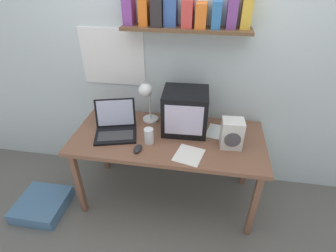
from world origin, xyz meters
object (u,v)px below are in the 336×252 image
(laptop, at_px, (116,125))
(computer_mouse, at_px, (138,149))
(crt_monitor, at_px, (185,111))
(printed_handout, at_px, (189,155))
(open_notebook, at_px, (218,132))
(corner_desk, at_px, (168,142))
(juice_glass, at_px, (149,136))
(desk_lamp, at_px, (146,96))
(space_heater, at_px, (232,134))
(floor_cushion, at_px, (42,205))

(laptop, relative_size, computer_mouse, 3.57)
(crt_monitor, xyz_separation_m, printed_handout, (0.07, -0.34, -0.17))
(crt_monitor, xyz_separation_m, open_notebook, (0.29, 0.00, -0.17))
(crt_monitor, bearing_deg, corner_desk, -136.17)
(juice_glass, bearing_deg, printed_handout, -18.37)
(juice_glass, distance_m, open_notebook, 0.59)
(desk_lamp, xyz_separation_m, printed_handout, (0.40, -0.39, -0.26))
(desk_lamp, distance_m, computer_mouse, 0.47)
(desk_lamp, relative_size, space_heater, 1.64)
(corner_desk, height_order, juice_glass, juice_glass)
(crt_monitor, bearing_deg, desk_lamp, 169.12)
(crt_monitor, bearing_deg, floor_cushion, -161.41)
(corner_desk, distance_m, desk_lamp, 0.43)
(corner_desk, relative_size, open_notebook, 6.41)
(juice_glass, bearing_deg, corner_desk, 38.39)
(juice_glass, bearing_deg, desk_lamp, 105.17)
(corner_desk, height_order, space_heater, space_heater)
(corner_desk, height_order, desk_lamp, desk_lamp)
(floor_cushion, bearing_deg, corner_desk, 17.32)
(floor_cushion, bearing_deg, open_notebook, 17.36)
(printed_handout, bearing_deg, corner_desk, 131.88)
(desk_lamp, height_order, printed_handout, desk_lamp)
(juice_glass, xyz_separation_m, open_notebook, (0.54, 0.23, -0.05))
(crt_monitor, relative_size, laptop, 0.93)
(desk_lamp, relative_size, juice_glass, 3.02)
(space_heater, xyz_separation_m, open_notebook, (-0.09, 0.17, -0.11))
(crt_monitor, relative_size, computer_mouse, 3.33)
(corner_desk, xyz_separation_m, crt_monitor, (0.12, 0.13, 0.24))
(crt_monitor, height_order, laptop, crt_monitor)
(corner_desk, bearing_deg, desk_lamp, 140.19)
(floor_cushion, bearing_deg, space_heater, 10.52)
(desk_lamp, xyz_separation_m, floor_cushion, (-0.89, -0.52, -0.91))
(desk_lamp, bearing_deg, corner_desk, -24.97)
(computer_mouse, xyz_separation_m, open_notebook, (0.60, 0.35, -0.01))
(open_notebook, relative_size, floor_cushion, 0.59)
(laptop, bearing_deg, open_notebook, -6.20)
(juice_glass, distance_m, floor_cushion, 1.22)
(laptop, relative_size, open_notebook, 1.64)
(laptop, height_order, open_notebook, laptop)
(computer_mouse, bearing_deg, open_notebook, 29.98)
(corner_desk, bearing_deg, laptop, -179.03)
(corner_desk, relative_size, laptop, 3.91)
(corner_desk, bearing_deg, printed_handout, -48.12)
(juice_glass, bearing_deg, space_heater, 5.44)
(desk_lamp, bearing_deg, juice_glass, -60.00)
(laptop, bearing_deg, floor_cushion, -168.42)
(desk_lamp, height_order, computer_mouse, desk_lamp)
(space_heater, bearing_deg, crt_monitor, 151.91)
(crt_monitor, bearing_deg, printed_handout, -80.57)
(computer_mouse, bearing_deg, printed_handout, 0.65)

